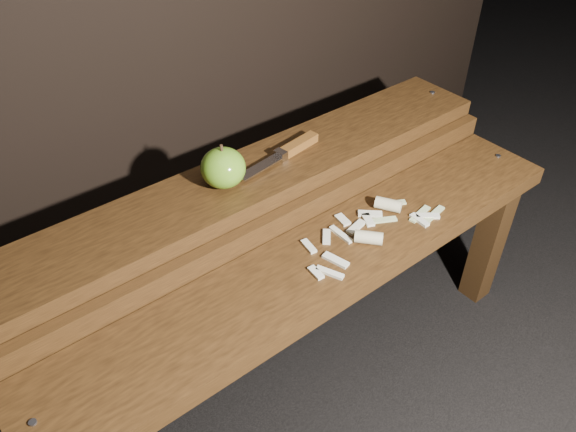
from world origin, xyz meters
TOP-DOWN VIEW (x-y plane):
  - ground at (0.00, 0.00)m, footprint 60.00×60.00m
  - bench_front_tier at (0.00, -0.06)m, footprint 1.20×0.20m
  - bench_rear_tier at (0.00, 0.17)m, footprint 1.20×0.21m
  - apple at (-0.08, 0.17)m, footprint 0.09×0.09m
  - knife at (0.10, 0.18)m, footprint 0.25×0.06m
  - apple_scraps at (0.14, -0.05)m, footprint 0.35×0.14m

SIDE VIEW (x-z plane):
  - ground at x=0.00m, z-range 0.00..0.00m
  - bench_front_tier at x=0.00m, z-range 0.14..0.56m
  - bench_rear_tier at x=0.00m, z-range 0.16..0.67m
  - apple_scraps at x=0.14m, z-range 0.42..0.44m
  - knife at x=0.10m, z-range 0.50..0.52m
  - apple at x=-0.08m, z-range 0.49..0.59m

